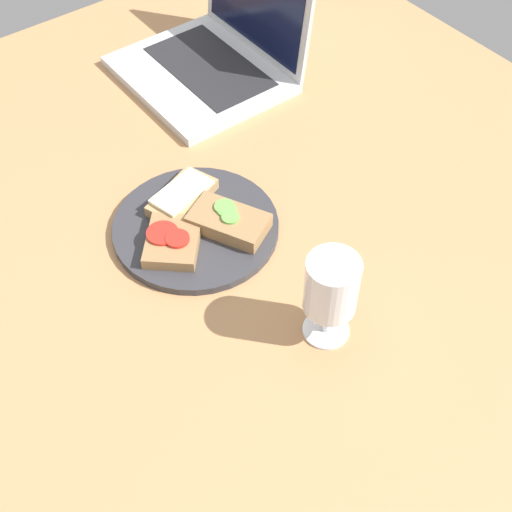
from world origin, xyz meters
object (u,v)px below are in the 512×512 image
at_px(wine_glass, 329,290).
at_px(laptop, 215,55).
at_px(sandwich_with_cheese, 182,196).
at_px(sandwich_with_tomato, 172,241).
at_px(plate, 196,227).
at_px(sandwich_with_cucumber, 230,220).

distance_m(wine_glass, laptop, 0.63).
relative_size(sandwich_with_cheese, wine_glass, 0.89).
bearing_deg(laptop, sandwich_with_tomato, -43.12).
relative_size(plate, sandwich_with_cheese, 2.01).
bearing_deg(sandwich_with_cucumber, plate, -131.76).
xyz_separation_m(sandwich_with_tomato, wine_glass, (0.25, 0.08, 0.07)).
bearing_deg(plate, wine_glass, 7.10).
bearing_deg(laptop, wine_glass, -21.46).
xyz_separation_m(sandwich_with_cheese, laptop, (-0.27, 0.25, 0.01)).
relative_size(sandwich_with_cucumber, laptop, 0.44).
relative_size(plate, sandwich_with_cucumber, 1.90).
bearing_deg(sandwich_with_cucumber, sandwich_with_cheese, -162.04).
distance_m(plate, sandwich_with_tomato, 0.06).
height_order(sandwich_with_tomato, sandwich_with_cucumber, sandwich_with_cucumber).
relative_size(sandwich_with_tomato, sandwich_with_cucumber, 0.92).
bearing_deg(sandwich_with_cucumber, wine_glass, -1.79).
xyz_separation_m(plate, laptop, (-0.32, 0.26, 0.03)).
distance_m(sandwich_with_tomato, wine_glass, 0.27).
relative_size(sandwich_with_cucumber, wine_glass, 0.94).
bearing_deg(wine_glass, sandwich_with_tomato, -161.18).
bearing_deg(sandwich_with_tomato, plate, 107.25).
distance_m(sandwich_with_tomato, laptop, 0.46).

